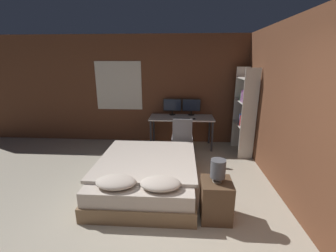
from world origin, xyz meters
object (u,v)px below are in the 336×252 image
Objects in this scene: desk at (182,121)px; monitor_left at (172,106)px; keyboard at (182,119)px; nightstand at (216,200)px; office_chair at (182,142)px; bedside_lamp at (218,169)px; bed at (147,174)px; monitor_right at (191,106)px; bookshelf at (246,108)px; computer_mouse at (194,119)px.

monitor_left reaches higher than desk.
keyboard is at bearing -61.91° from monitor_left.
office_chair is at bearing 103.23° from nightstand.
bed is at bearing 146.17° from bedside_lamp.
nightstand is 1.23× the size of monitor_right.
bed is 2.33m from monitor_left.
bookshelf is (1.39, 0.34, 0.70)m from office_chair.
desk is at bearing 91.75° from office_chair.
monitor_right is at bearing 43.35° from desk.
monitor_left is 1.00× the size of monitor_right.
bed is 1.35m from bedside_lamp.
keyboard is (-0.24, -0.45, -0.22)m from monitor_right.
computer_mouse is at bearing -83.76° from monitor_right.
monitor_left is at bearing 104.10° from nightstand.
bookshelf is (1.12, -0.12, 0.30)m from computer_mouse.
office_chair is (-0.27, -0.46, -0.40)m from computer_mouse.
bedside_lamp is 0.16× the size of bookshelf.
nightstand is 2.02m from office_chair.
desk is at bearing 142.34° from computer_mouse.
monitor_right reaches higher than bed.
bookshelf reaches higher than computer_mouse.
office_chair is (-0.46, 1.97, 0.10)m from nightstand.
bookshelf is at bearing -4.95° from keyboard.
computer_mouse is at bearing -40.36° from monitor_left.
bed is at bearing -114.86° from office_chair.
bed is 1.26m from nightstand.
nightstand is 1.23× the size of monitor_left.
keyboard reaches higher than desk.
computer_mouse is (0.86, 1.73, 0.53)m from bed.
bedside_lamp is (1.05, -0.70, 0.49)m from bed.
monitor_right is at bearing 153.91° from bookshelf.
computer_mouse is at bearing -37.66° from desk.
monitor_left is at bearing 139.64° from computer_mouse.
bed is 2.08m from desk.
office_chair is (-0.22, -0.92, -0.62)m from monitor_right.
bed is at bearing -98.47° from monitor_left.
nightstand is 2.98m from monitor_right.
monitor_left is (0.32, 2.18, 0.75)m from bed.
bedside_lamp is 2.48m from keyboard.
computer_mouse is (0.29, -0.22, 0.11)m from desk.
bed is 27.98× the size of computer_mouse.
bookshelf is (0.93, 2.31, 0.34)m from bedside_lamp.
office_chair reaches higher than nightstand.
keyboard is at bearing 175.05° from bookshelf.
nightstand is 0.46m from bedside_lamp.
monitor_left reaches higher than keyboard.
monitor_right is 1.31m from bookshelf.
keyboard is (0.57, 1.73, 0.52)m from bed.
monitor_right is at bearing 76.51° from office_chair.
computer_mouse is at bearing 0.00° from keyboard.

